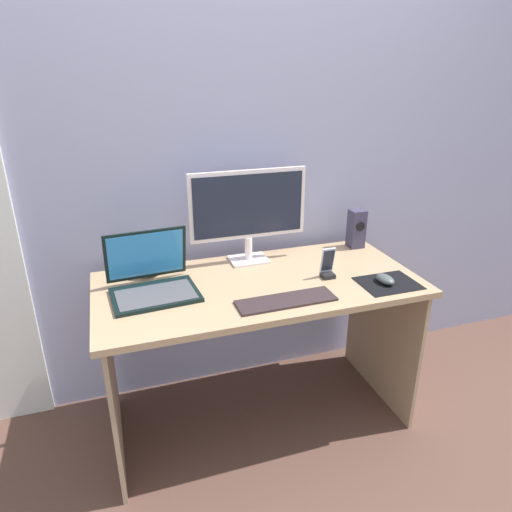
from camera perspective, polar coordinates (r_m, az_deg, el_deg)
name	(u,v)px	position (r m, az deg, el deg)	size (l,w,h in m)	color
ground_plane	(259,415)	(2.43, 0.33, -19.15)	(8.00, 8.00, 0.00)	brown
wall_back	(232,149)	(2.24, -3.05, 13.14)	(6.00, 0.04, 2.50)	#9B9CBF
desk	(259,313)	(2.08, 0.37, -7.04)	(1.40, 0.67, 0.74)	tan
monitor	(248,210)	(2.14, -0.96, 5.70)	(0.56, 0.14, 0.44)	white
speaker_right	(356,229)	(2.42, 12.34, 3.33)	(0.08, 0.08, 0.20)	#39354E
laptop	(152,281)	(1.95, -12.75, -3.07)	(0.37, 0.33, 0.25)	black
fishbowl	(149,259)	(2.12, -13.15, -0.42)	(0.15, 0.15, 0.15)	silver
keyboard_external	(286,301)	(1.85, 3.75, -5.55)	(0.41, 0.12, 0.01)	#2F2325
mousepad	(388,283)	(2.08, 16.06, -3.26)	(0.25, 0.20, 0.00)	black
mouse	(385,279)	(2.06, 15.72, -2.78)	(0.06, 0.10, 0.04)	#474F4F
phone_in_dock	(328,267)	(2.06, 8.88, -1.36)	(0.06, 0.05, 0.14)	black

